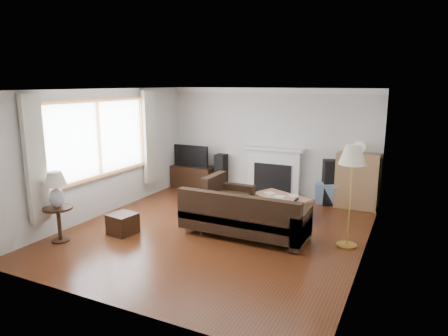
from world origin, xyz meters
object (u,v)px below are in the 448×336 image
at_px(tv_stand, 194,177).
at_px(floor_lamp, 350,197).
at_px(sectional_sofa, 244,215).
at_px(coffee_table, 281,206).
at_px(bookshelf, 357,181).
at_px(side_table, 59,224).

xyz_separation_m(tv_stand, floor_lamp, (4.13, -2.15, 0.56)).
distance_m(sectional_sofa, floor_lamp, 1.77).
xyz_separation_m(tv_stand, sectional_sofa, (2.45, -2.47, 0.10)).
xyz_separation_m(coffee_table, floor_lamp, (1.43, -0.92, 0.62)).
distance_m(tv_stand, floor_lamp, 4.69).
distance_m(bookshelf, coffee_table, 1.82).
relative_size(sectional_sofa, floor_lamp, 1.42).
bearing_deg(tv_stand, sectional_sofa, -45.24).
distance_m(coffee_table, side_table, 4.07).
bearing_deg(side_table, bookshelf, 44.32).
bearing_deg(sectional_sofa, side_table, -149.55).
height_order(tv_stand, floor_lamp, floor_lamp).
xyz_separation_m(bookshelf, floor_lamp, (0.18, -2.20, 0.24)).
relative_size(coffee_table, side_table, 1.86).
relative_size(bookshelf, sectional_sofa, 0.50).
bearing_deg(coffee_table, side_table, -111.42).
distance_m(bookshelf, side_table, 5.86).
relative_size(sectional_sofa, side_table, 3.97).
bearing_deg(side_table, sectional_sofa, 30.45).
relative_size(tv_stand, floor_lamp, 0.67).
bearing_deg(coffee_table, tv_stand, -179.59).
bearing_deg(bookshelf, floor_lamp, -85.32).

